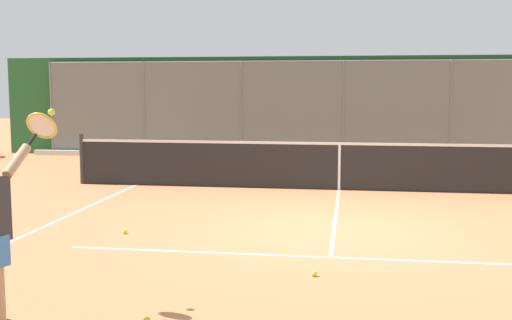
% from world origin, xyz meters
% --- Properties ---
extents(ground_plane, '(60.00, 60.00, 0.00)m').
position_xyz_m(ground_plane, '(0.00, 0.00, 0.00)').
color(ground_plane, '#C67A4C').
extents(court_line_markings, '(8.57, 9.39, 0.01)m').
position_xyz_m(court_line_markings, '(0.00, 1.83, 0.00)').
color(court_line_markings, white).
rests_on(court_line_markings, ground).
extents(fence_backdrop, '(20.72, 1.37, 2.95)m').
position_xyz_m(fence_backdrop, '(0.00, -9.83, 1.46)').
color(fence_backdrop, slate).
rests_on(fence_backdrop, ground).
extents(tennis_net, '(11.01, 0.09, 1.07)m').
position_xyz_m(tennis_net, '(0.00, -3.67, 0.49)').
color(tennis_net, '#2D2D2D').
rests_on(tennis_net, ground).
extents(tennis_ball_near_net, '(0.07, 0.07, 0.07)m').
position_xyz_m(tennis_ball_near_net, '(2.92, 0.65, 0.03)').
color(tennis_ball_near_net, '#CCDB33').
rests_on(tennis_ball_near_net, ground).
extents(tennis_ball_near_baseline, '(0.07, 0.07, 0.07)m').
position_xyz_m(tennis_ball_near_baseline, '(1.52, 3.89, 0.03)').
color(tennis_ball_near_baseline, '#CCDB33').
rests_on(tennis_ball_near_baseline, ground).
extents(tennis_ball_by_sideline, '(0.07, 0.07, 0.07)m').
position_xyz_m(tennis_ball_by_sideline, '(0.15, 2.27, 0.03)').
color(tennis_ball_by_sideline, '#CCDB33').
rests_on(tennis_ball_by_sideline, ground).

